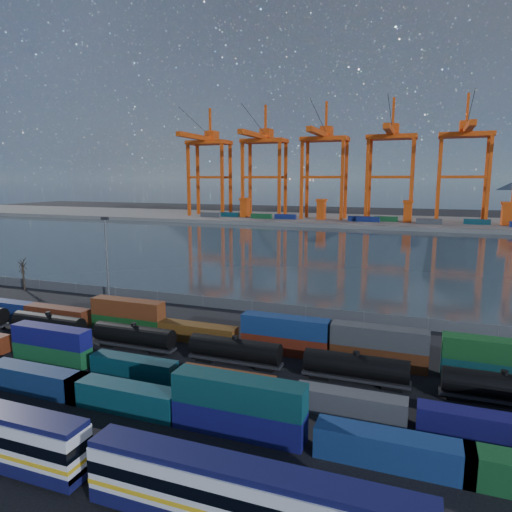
% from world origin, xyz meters
% --- Properties ---
extents(ground, '(700.00, 700.00, 0.00)m').
position_xyz_m(ground, '(0.00, 0.00, 0.00)').
color(ground, black).
rests_on(ground, ground).
extents(harbor_water, '(700.00, 700.00, 0.00)m').
position_xyz_m(harbor_water, '(0.00, 105.00, 0.01)').
color(harbor_water, '#2A373D').
rests_on(harbor_water, ground).
extents(far_quay, '(700.00, 70.00, 2.00)m').
position_xyz_m(far_quay, '(0.00, 210.00, 1.00)').
color(far_quay, '#514F4C').
rests_on(far_quay, ground).
extents(distant_mountains, '(2470.00, 1100.00, 520.00)m').
position_xyz_m(distant_mountains, '(63.02, 1600.00, 220.29)').
color(distant_mountains, '#1E2630').
rests_on(distant_mountains, ground).
extents(container_row_mid, '(140.67, 2.30, 4.90)m').
position_xyz_m(container_row_mid, '(-5.02, -2.88, 1.75)').
color(container_row_mid, '#3F4144').
rests_on(container_row_mid, ground).
extents(container_row_north, '(141.49, 2.48, 5.28)m').
position_xyz_m(container_row_north, '(11.94, 10.81, 2.03)').
color(container_row_north, '#0F184E').
rests_on(container_row_north, ground).
extents(tanker_string, '(105.67, 2.72, 3.89)m').
position_xyz_m(tanker_string, '(6.43, 4.85, 1.95)').
color(tanker_string, black).
rests_on(tanker_string, ground).
extents(waterfront_fence, '(160.12, 0.12, 2.20)m').
position_xyz_m(waterfront_fence, '(-0.00, 28.00, 1.00)').
color(waterfront_fence, '#595B5E').
rests_on(waterfront_fence, ground).
extents(bare_tree, '(1.81, 1.81, 7.22)m').
position_xyz_m(bare_tree, '(-52.33, 26.03, 3.55)').
color(bare_tree, black).
rests_on(bare_tree, ground).
extents(yard_light_mast, '(1.60, 0.40, 16.60)m').
position_xyz_m(yard_light_mast, '(-30.00, 26.00, 9.30)').
color(yard_light_mast, slate).
rests_on(yard_light_mast, ground).
extents(gantry_cranes, '(200.14, 48.27, 65.36)m').
position_xyz_m(gantry_cranes, '(-7.50, 203.27, 40.07)').
color(gantry_cranes, '#D5460F').
rests_on(gantry_cranes, ground).
extents(quay_containers, '(172.58, 10.99, 2.60)m').
position_xyz_m(quay_containers, '(-11.00, 195.46, 3.30)').
color(quay_containers, navy).
rests_on(quay_containers, far_quay).
extents(straddle_carriers, '(140.00, 7.00, 11.10)m').
position_xyz_m(straddle_carriers, '(-2.50, 200.00, 7.82)').
color(straddle_carriers, '#D5460F').
rests_on(straddle_carriers, far_quay).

